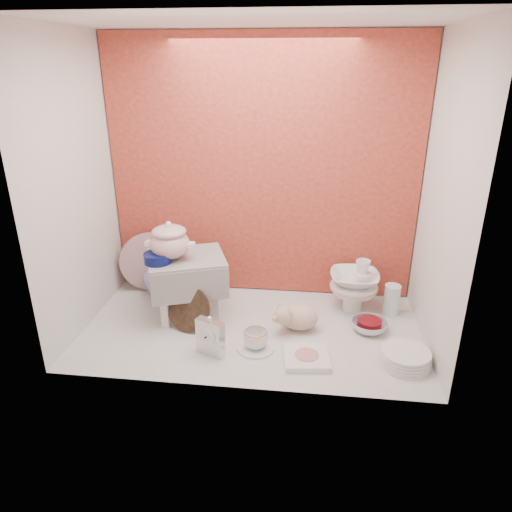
{
  "coord_description": "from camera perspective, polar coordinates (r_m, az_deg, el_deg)",
  "views": [
    {
      "loc": [
        0.29,
        -2.18,
        1.34
      ],
      "look_at": [
        0.02,
        0.02,
        0.42
      ],
      "focal_mm": 33.02,
      "sensor_mm": 36.0,
      "label": 1
    }
  ],
  "objects": [
    {
      "name": "lacquer_tray",
      "position": [
        2.54,
        -8.19,
        -6.38
      ],
      "size": [
        0.27,
        0.15,
        0.25
      ],
      "primitive_type": null,
      "rotation": [
        0.0,
        0.0,
        -0.25
      ],
      "color": "black",
      "rests_on": "ground"
    },
    {
      "name": "crystal_bowl",
      "position": [
        2.61,
        13.53,
        -8.24
      ],
      "size": [
        0.23,
        0.23,
        0.06
      ],
      "primitive_type": "imported",
      "rotation": [
        0.0,
        0.0,
        0.24
      ],
      "color": "silver",
      "rests_on": "ground"
    },
    {
      "name": "step_stool",
      "position": [
        2.67,
        -8.26,
        -3.54
      ],
      "size": [
        0.51,
        0.47,
        0.35
      ],
      "primitive_type": null,
      "rotation": [
        0.0,
        0.0,
        0.36
      ],
      "color": "silver",
      "rests_on": "ground"
    },
    {
      "name": "plush_pig",
      "position": [
        2.54,
        5.24,
        -7.35
      ],
      "size": [
        0.29,
        0.22,
        0.15
      ],
      "primitive_type": "ellipsoid",
      "rotation": [
        0.0,
        0.0,
        0.18
      ],
      "color": "#CCAB90",
      "rests_on": "ground"
    },
    {
      "name": "gold_rim_teacup",
      "position": [
        2.38,
        -0.05,
        -9.98
      ],
      "size": [
        0.16,
        0.16,
        0.1
      ],
      "primitive_type": "imported",
      "rotation": [
        0.0,
        0.0,
        -0.32
      ],
      "color": "white",
      "rests_on": "teacup_saucer"
    },
    {
      "name": "dinner_plate_stack",
      "position": [
        2.39,
        17.62,
        -11.63
      ],
      "size": [
        0.33,
        0.33,
        0.07
      ],
      "primitive_type": "cylinder",
      "rotation": [
        0.0,
        0.0,
        0.43
      ],
      "color": "white",
      "rests_on": "ground"
    },
    {
      "name": "niche_shell",
      "position": [
        2.41,
        -0.02,
        12.75
      ],
      "size": [
        1.86,
        1.03,
        1.53
      ],
      "color": "#C84A32",
      "rests_on": "ground"
    },
    {
      "name": "cobalt_bowl",
      "position": [
        2.54,
        -11.84,
        -0.22
      ],
      "size": [
        0.17,
        0.17,
        0.05
      ],
      "primitive_type": "cylinder",
      "rotation": [
        0.0,
        0.0,
        -0.17
      ],
      "color": "#0A104B",
      "rests_on": "step_stool"
    },
    {
      "name": "mantel_clock",
      "position": [
        2.33,
        -5.56,
        -9.58
      ],
      "size": [
        0.15,
        0.1,
        0.21
      ],
      "primitive_type": "cube",
      "rotation": [
        0.0,
        0.0,
        -0.41
      ],
      "color": "silver",
      "rests_on": "ground"
    },
    {
      "name": "lattice_dish",
      "position": [
        2.34,
        6.14,
        -12.14
      ],
      "size": [
        0.24,
        0.24,
        0.03
      ],
      "primitive_type": "cube",
      "rotation": [
        0.0,
        0.0,
        0.12
      ],
      "color": "white",
      "rests_on": "ground"
    },
    {
      "name": "blue_white_vase",
      "position": [
        2.94,
        -11.01,
        -2.02
      ],
      "size": [
        0.34,
        0.34,
        0.28
      ],
      "primitive_type": "imported",
      "rotation": [
        0.0,
        0.0,
        0.34
      ],
      "color": "silver",
      "rests_on": "ground"
    },
    {
      "name": "teacup_saucer",
      "position": [
        2.41,
        -0.05,
        -11.09
      ],
      "size": [
        0.22,
        0.22,
        0.01
      ],
      "primitive_type": "cylinder",
      "rotation": [
        0.0,
        0.0,
        0.16
      ],
      "color": "white",
      "rests_on": "ground"
    },
    {
      "name": "clear_glass_vase",
      "position": [
        2.79,
        16.1,
        -5.11
      ],
      "size": [
        0.11,
        0.11,
        0.18
      ],
      "primitive_type": "cylinder",
      "rotation": [
        0.0,
        0.0,
        -0.34
      ],
      "color": "silver",
      "rests_on": "ground"
    },
    {
      "name": "ground",
      "position": [
        2.58,
        -0.5,
        -8.81
      ],
      "size": [
        1.8,
        1.8,
        0.0
      ],
      "primitive_type": "plane",
      "color": "silver",
      "rests_on": "ground"
    },
    {
      "name": "soup_tureen",
      "position": [
        2.55,
        -10.42,
        1.89
      ],
      "size": [
        0.3,
        0.3,
        0.21
      ],
      "primitive_type": null,
      "rotation": [
        0.0,
        0.0,
        -0.2
      ],
      "color": "white",
      "rests_on": "step_stool"
    },
    {
      "name": "floral_platter",
      "position": [
        3.0,
        -12.67,
        -0.65
      ],
      "size": [
        0.37,
        0.17,
        0.37
      ],
      "primitive_type": null,
      "rotation": [
        0.0,
        0.0,
        0.35
      ],
      "color": "silver",
      "rests_on": "ground"
    },
    {
      "name": "porcelain_tower",
      "position": [
        2.75,
        11.78,
        -3.42
      ],
      "size": [
        0.32,
        0.32,
        0.32
      ],
      "primitive_type": null,
      "rotation": [
        0.0,
        0.0,
        -0.18
      ],
      "color": "white",
      "rests_on": "ground"
    }
  ]
}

